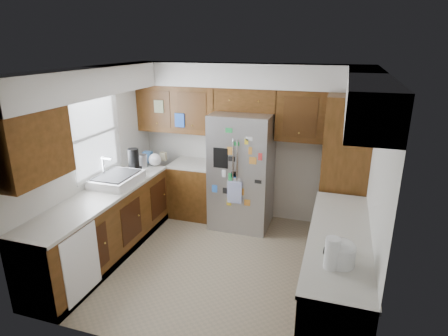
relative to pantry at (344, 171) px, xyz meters
The scene contains 12 objects.
floor 2.17m from the pantry, 142.52° to the right, with size 3.60×3.60×0.00m, color gray.
room_shell 1.94m from the pantry, 153.92° to the right, with size 3.64×3.24×2.52m.
left_counter_run 3.14m from the pantry, 158.56° to the right, with size 1.36×3.20×0.92m.
right_counter_run 1.75m from the pantry, 90.00° to the right, with size 0.63×2.25×0.92m.
pantry is the anchor object (origin of this frame).
fridge 1.51m from the pantry, behind, with size 0.90×0.79×1.80m.
bridge_cabinet 1.77m from the pantry, 169.43° to the left, with size 0.96×0.34×0.35m, color #3E260B.
fridge_top_items 1.90m from the pantry, 169.07° to the left, with size 0.76×0.31×0.30m.
sink_assembly 3.18m from the pantry, 160.64° to the right, with size 0.52×0.70×0.37m.
left_counter_clutter 2.98m from the pantry, behind, with size 0.37×0.90×0.38m.
rice_cooker 2.18m from the pantry, 90.02° to the right, with size 0.28×0.27×0.24m.
paper_towel 2.27m from the pantry, 91.77° to the right, with size 0.13×0.13×0.29m, color white.
Camera 1 is at (1.40, -4.09, 2.79)m, focal length 30.00 mm.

